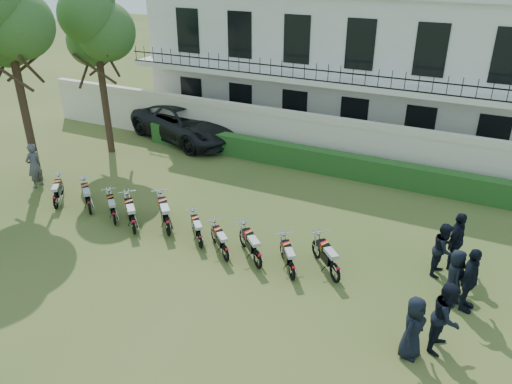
{
  "coord_description": "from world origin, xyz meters",
  "views": [
    {
      "loc": [
        7.34,
        -12.22,
        8.95
      ],
      "look_at": [
        0.16,
        2.35,
        0.95
      ],
      "focal_mm": 35.0,
      "sensor_mm": 36.0,
      "label": 1
    }
  ],
  "objects_px": {
    "motorcycle_5": "(200,237)",
    "officer_1": "(446,317)",
    "tree_west_near": "(95,25)",
    "motorcycle_3": "(133,222)",
    "motorcycle_6": "(225,249)",
    "motorcycle_1": "(89,203)",
    "motorcycle_4": "(167,222)",
    "motorcycle_8": "(292,267)",
    "officer_0": "(413,328)",
    "motorcycle_0": "(55,198)",
    "officer_5": "(456,242)",
    "motorcycle_9": "(335,268)",
    "tree_west_mid": "(5,16)",
    "motorcycle_7": "(258,255)",
    "officer_3": "(455,276)",
    "inspector": "(34,166)",
    "motorcycle_2": "(114,214)",
    "suv": "(186,123)",
    "officer_2": "(470,280)",
    "officer_4": "(444,249)"
  },
  "relations": [
    {
      "from": "inspector",
      "to": "officer_0",
      "type": "height_order",
      "value": "inspector"
    },
    {
      "from": "motorcycle_5",
      "to": "suv",
      "type": "xyz_separation_m",
      "value": [
        -6.14,
        8.56,
        0.46
      ]
    },
    {
      "from": "motorcycle_3",
      "to": "officer_4",
      "type": "distance_m",
      "value": 10.08
    },
    {
      "from": "tree_west_near",
      "to": "officer_3",
      "type": "xyz_separation_m",
      "value": [
        16.22,
        -4.67,
        -5.08
      ]
    },
    {
      "from": "tree_west_near",
      "to": "motorcycle_0",
      "type": "xyz_separation_m",
      "value": [
        2.13,
        -5.59,
        -5.43
      ]
    },
    {
      "from": "motorcycle_5",
      "to": "officer_1",
      "type": "bearing_deg",
      "value": -52.62
    },
    {
      "from": "motorcycle_3",
      "to": "inspector",
      "type": "distance_m",
      "value": 6.21
    },
    {
      "from": "motorcycle_2",
      "to": "officer_3",
      "type": "xyz_separation_m",
      "value": [
        11.31,
        0.88,
        0.37
      ]
    },
    {
      "from": "motorcycle_2",
      "to": "inspector",
      "type": "height_order",
      "value": "inspector"
    },
    {
      "from": "tree_west_mid",
      "to": "officer_1",
      "type": "bearing_deg",
      "value": -9.23
    },
    {
      "from": "motorcycle_5",
      "to": "officer_5",
      "type": "height_order",
      "value": "officer_5"
    },
    {
      "from": "tree_west_near",
      "to": "motorcycle_3",
      "type": "distance_m",
      "value": 9.89
    },
    {
      "from": "inspector",
      "to": "officer_5",
      "type": "bearing_deg",
      "value": 96.97
    },
    {
      "from": "motorcycle_6",
      "to": "officer_2",
      "type": "xyz_separation_m",
      "value": [
        7.0,
        0.89,
        0.52
      ]
    },
    {
      "from": "tree_west_near",
      "to": "motorcycle_1",
      "type": "distance_m",
      "value": 8.41
    },
    {
      "from": "tree_west_mid",
      "to": "officer_2",
      "type": "height_order",
      "value": "tree_west_mid"
    },
    {
      "from": "motorcycle_9",
      "to": "suv",
      "type": "xyz_separation_m",
      "value": [
        -10.7,
        8.39,
        0.4
      ]
    },
    {
      "from": "tree_west_near",
      "to": "motorcycle_8",
      "type": "relative_size",
      "value": 5.28
    },
    {
      "from": "motorcycle_5",
      "to": "officer_2",
      "type": "relative_size",
      "value": 0.68
    },
    {
      "from": "motorcycle_7",
      "to": "officer_5",
      "type": "bearing_deg",
      "value": -20.78
    },
    {
      "from": "motorcycle_3",
      "to": "motorcycle_6",
      "type": "relative_size",
      "value": 1.1
    },
    {
      "from": "motorcycle_4",
      "to": "officer_3",
      "type": "bearing_deg",
      "value": -40.22
    },
    {
      "from": "officer_1",
      "to": "motorcycle_2",
      "type": "bearing_deg",
      "value": 93.71
    },
    {
      "from": "inspector",
      "to": "motorcycle_3",
      "type": "bearing_deg",
      "value": 79.72
    },
    {
      "from": "motorcycle_5",
      "to": "motorcycle_9",
      "type": "distance_m",
      "value": 4.56
    },
    {
      "from": "motorcycle_4",
      "to": "motorcycle_6",
      "type": "bearing_deg",
      "value": -55.02
    },
    {
      "from": "motorcycle_0",
      "to": "motorcycle_5",
      "type": "height_order",
      "value": "motorcycle_0"
    },
    {
      "from": "officer_2",
      "to": "officer_4",
      "type": "xyz_separation_m",
      "value": [
        -0.85,
        1.46,
        -0.1
      ]
    },
    {
      "from": "motorcycle_1",
      "to": "motorcycle_2",
      "type": "height_order",
      "value": "motorcycle_1"
    },
    {
      "from": "motorcycle_1",
      "to": "motorcycle_7",
      "type": "relative_size",
      "value": 1.02
    },
    {
      "from": "motorcycle_3",
      "to": "tree_west_near",
      "type": "bearing_deg",
      "value": 90.16
    },
    {
      "from": "motorcycle_7",
      "to": "motorcycle_9",
      "type": "distance_m",
      "value": 2.38
    },
    {
      "from": "motorcycle_9",
      "to": "officer_0",
      "type": "bearing_deg",
      "value": -82.08
    },
    {
      "from": "suv",
      "to": "motorcycle_0",
      "type": "bearing_deg",
      "value": -163.69
    },
    {
      "from": "officer_2",
      "to": "motorcycle_0",
      "type": "bearing_deg",
      "value": 102.9
    },
    {
      "from": "officer_3",
      "to": "motorcycle_4",
      "type": "bearing_deg",
      "value": 77.11
    },
    {
      "from": "motorcycle_3",
      "to": "officer_1",
      "type": "xyz_separation_m",
      "value": [
        10.3,
        -0.96,
        0.45
      ]
    },
    {
      "from": "motorcycle_6",
      "to": "motorcycle_1",
      "type": "bearing_deg",
      "value": 127.78
    },
    {
      "from": "motorcycle_2",
      "to": "motorcycle_5",
      "type": "height_order",
      "value": "motorcycle_2"
    },
    {
      "from": "tree_west_mid",
      "to": "motorcycle_6",
      "type": "xyz_separation_m",
      "value": [
        10.1,
        -1.8,
        -6.23
      ]
    },
    {
      "from": "motorcycle_1",
      "to": "motorcycle_4",
      "type": "height_order",
      "value": "motorcycle_4"
    },
    {
      "from": "motorcycle_0",
      "to": "motorcycle_3",
      "type": "xyz_separation_m",
      "value": [
        3.82,
        -0.17,
        0.04
      ]
    },
    {
      "from": "motorcycle_8",
      "to": "officer_0",
      "type": "bearing_deg",
      "value": -58.97
    },
    {
      "from": "tree_west_mid",
      "to": "tree_west_near",
      "type": "xyz_separation_m",
      "value": [
        0.5,
        4.0,
        -0.78
      ]
    },
    {
      "from": "inspector",
      "to": "motorcycle_8",
      "type": "bearing_deg",
      "value": 85.6
    },
    {
      "from": "motorcycle_1",
      "to": "motorcycle_7",
      "type": "distance_m",
      "value": 7.11
    },
    {
      "from": "inspector",
      "to": "officer_2",
      "type": "xyz_separation_m",
      "value": [
        16.71,
        -0.46,
        0.01
      ]
    },
    {
      "from": "officer_5",
      "to": "officer_0",
      "type": "bearing_deg",
      "value": -172.31
    },
    {
      "from": "officer_0",
      "to": "officer_1",
      "type": "xyz_separation_m",
      "value": [
        0.66,
        0.61,
        0.11
      ]
    },
    {
      "from": "motorcycle_3",
      "to": "officer_5",
      "type": "xyz_separation_m",
      "value": [
        10.1,
        2.73,
        0.46
      ]
    }
  ]
}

